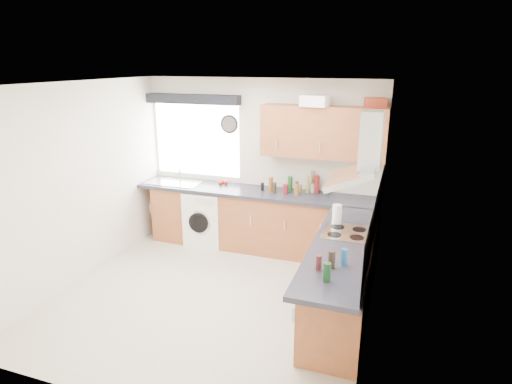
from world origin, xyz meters
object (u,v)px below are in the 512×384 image
at_px(washing_machine, 207,217).
at_px(oven, 344,273).
at_px(extractor_hood, 362,157).
at_px(upper_cabinets, 323,132).

bearing_deg(washing_machine, oven, -30.80).
bearing_deg(extractor_hood, oven, 180.00).
bearing_deg(upper_cabinets, extractor_hood, -63.87).
xyz_separation_m(oven, upper_cabinets, (-0.55, 1.32, 1.38)).
bearing_deg(oven, washing_machine, 152.85).
bearing_deg(extractor_hood, washing_machine, 153.84).
height_order(extractor_hood, upper_cabinets, upper_cabinets).
bearing_deg(upper_cabinets, washing_machine, -174.64).
xyz_separation_m(extractor_hood, upper_cabinets, (-0.65, 1.33, 0.03)).
height_order(oven, upper_cabinets, upper_cabinets).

